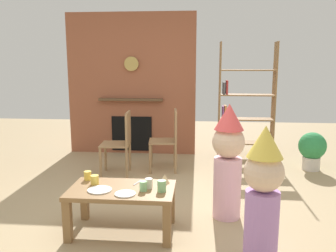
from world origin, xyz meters
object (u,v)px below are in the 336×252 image
paper_cup_far_right (88,176)px  paper_plate_front (125,194)px  paper_cup_near_left (143,186)px  potted_plant_tall (312,149)px  dining_chair_left (122,139)px  paper_cup_center (162,186)px  paper_plate_rear (100,190)px  coffee_table (122,196)px  child_with_cone_hat (263,192)px  paper_cup_far_left (95,180)px  paper_cup_near_right (149,183)px  child_in_pink (228,158)px  birthday_cake_slice (165,179)px  dining_chair_middle (169,136)px  bookshelf (242,106)px

paper_cup_far_right → paper_plate_front: size_ratio=0.47×
paper_cup_near_left → potted_plant_tall: potted_plant_tall is taller
potted_plant_tall → dining_chair_left: bearing=-170.3°
potted_plant_tall → paper_cup_center: bearing=-131.9°
paper_cup_far_right → paper_plate_rear: size_ratio=0.40×
coffee_table → paper_plate_rear: bearing=-156.7°
paper_plate_rear → child_with_cone_hat: 1.44m
paper_cup_center → dining_chair_left: size_ratio=0.12×
paper_cup_far_right → dining_chair_left: (0.01, 1.51, 0.04)m
paper_plate_front → paper_plate_rear: 0.26m
paper_cup_far_left → paper_cup_far_right: size_ratio=1.00×
paper_cup_far_left → paper_cup_near_right: bearing=-6.4°
paper_cup_far_right → paper_plate_front: bearing=-38.2°
paper_cup_far_left → child_in_pink: 1.33m
child_with_cone_hat → child_in_pink: 0.86m
birthday_cake_slice → dining_chair_middle: bearing=93.5°
child_in_pink → potted_plant_tall: 2.25m
child_with_cone_hat → potted_plant_tall: 2.86m
paper_plate_front → birthday_cake_slice: bearing=45.3°
bookshelf → coffee_table: bookshelf is taller
potted_plant_tall → paper_cup_far_left: bearing=-141.8°
paper_cup_near_left → child_with_cone_hat: child_with_cone_hat is taller
paper_cup_near_right → child_with_cone_hat: size_ratio=0.08×
paper_cup_center → potted_plant_tall: size_ratio=0.18×
birthday_cake_slice → dining_chair_middle: dining_chair_middle is taller
coffee_table → potted_plant_tall: (2.38, 2.17, -0.03)m
bookshelf → paper_plate_rear: bearing=-119.0°
paper_cup_near_right → dining_chair_middle: bearing=89.3°
paper_plate_front → child_with_cone_hat: 1.18m
paper_cup_far_right → paper_cup_near_left: bearing=-23.1°
bookshelf → child_in_pink: bookshelf is taller
child_in_pink → potted_plant_tall: (1.37, 1.76, -0.30)m
bookshelf → dining_chair_left: bookshelf is taller
paper_cup_near_left → child_with_cone_hat: size_ratio=0.08×
paper_plate_rear → potted_plant_tall: (2.56, 2.26, -0.12)m
paper_cup_far_right → paper_plate_rear: 0.35m
paper_cup_near_left → paper_cup_center: bearing=0.3°
paper_cup_far_right → paper_cup_near_right: bearing=-15.6°
paper_cup_far_right → birthday_cake_slice: 0.77m
bookshelf → child_with_cone_hat: bookshelf is taller
bookshelf → child_with_cone_hat: (-0.21, -3.22, -0.28)m
paper_cup_center → dining_chair_middle: 2.02m
coffee_table → paper_plate_front: 0.19m
paper_cup_far_left → birthday_cake_slice: size_ratio=0.88×
bookshelf → paper_cup_far_left: (-1.69, -2.72, -0.39)m
paper_plate_front → potted_plant_tall: potted_plant_tall is taller
birthday_cake_slice → potted_plant_tall: bearing=45.2°
paper_plate_rear → child_with_cone_hat: (1.39, -0.34, 0.15)m
child_with_cone_hat → child_in_pink: size_ratio=0.95×
paper_cup_far_right → child_with_cone_hat: size_ratio=0.08×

